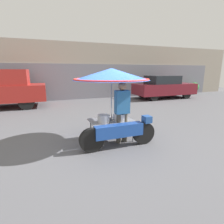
# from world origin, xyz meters

# --- Properties ---
(ground_plane) EXTENTS (36.00, 36.00, 0.00)m
(ground_plane) POSITION_xyz_m (0.00, 0.00, 0.00)
(ground_plane) COLOR #56565B
(shopfront_building) EXTENTS (28.00, 2.06, 3.81)m
(shopfront_building) POSITION_xyz_m (0.00, 9.00, 1.89)
(shopfront_building) COLOR gray
(shopfront_building) RESTS_ON ground
(vendor_motorcycle_cart) EXTENTS (2.06, 2.06, 2.02)m
(vendor_motorcycle_cart) POSITION_xyz_m (0.08, 0.19, 1.59)
(vendor_motorcycle_cart) COLOR black
(vendor_motorcycle_cart) RESTS_ON ground
(vendor_person) EXTENTS (0.38, 0.22, 1.67)m
(vendor_person) POSITION_xyz_m (0.29, 0.01, 0.94)
(vendor_person) COLOR #4C473D
(vendor_person) RESTS_ON ground
(parked_car) EXTENTS (4.36, 1.83, 1.61)m
(parked_car) POSITION_xyz_m (6.32, 6.29, 0.82)
(parked_car) COLOR black
(parked_car) RESTS_ON ground
(potted_plant) EXTENTS (0.77, 0.77, 1.00)m
(potted_plant) POSITION_xyz_m (10.10, 7.22, 0.58)
(potted_plant) COLOR #2D2D33
(potted_plant) RESTS_ON ground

